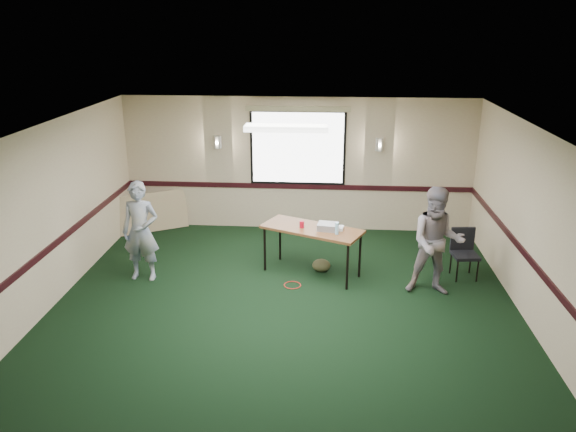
# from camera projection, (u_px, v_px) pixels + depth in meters

# --- Properties ---
(ground) EXTENTS (8.00, 8.00, 0.00)m
(ground) POSITION_uv_depth(u_px,v_px,m) (281.00, 326.00, 7.95)
(ground) COLOR black
(ground) RESTS_ON ground
(room_shell) EXTENTS (8.00, 8.02, 8.00)m
(room_shell) POSITION_uv_depth(u_px,v_px,m) (292.00, 179.00, 9.42)
(room_shell) COLOR #CCAD93
(room_shell) RESTS_ON ground
(folding_table) EXTENTS (1.79, 1.29, 0.83)m
(folding_table) POSITION_uv_depth(u_px,v_px,m) (312.00, 231.00, 9.34)
(folding_table) COLOR brown
(folding_table) RESTS_ON ground
(projector) EXTENTS (0.36, 0.32, 0.11)m
(projector) POSITION_uv_depth(u_px,v_px,m) (328.00, 227.00, 9.23)
(projector) COLOR gray
(projector) RESTS_ON folding_table
(game_console) EXTENTS (0.24, 0.20, 0.05)m
(game_console) POSITION_uv_depth(u_px,v_px,m) (337.00, 228.00, 9.25)
(game_console) COLOR silver
(game_console) RESTS_ON folding_table
(red_cup) EXTENTS (0.08, 0.08, 0.11)m
(red_cup) POSITION_uv_depth(u_px,v_px,m) (302.00, 224.00, 9.32)
(red_cup) COLOR #B10B1F
(red_cup) RESTS_ON folding_table
(water_bottle) EXTENTS (0.06, 0.06, 0.20)m
(water_bottle) POSITION_uv_depth(u_px,v_px,m) (337.00, 228.00, 9.02)
(water_bottle) COLOR #90CEEC
(water_bottle) RESTS_ON folding_table
(duffel_bag) EXTENTS (0.33, 0.25, 0.22)m
(duffel_bag) POSITION_uv_depth(u_px,v_px,m) (321.00, 265.00, 9.64)
(duffel_bag) COLOR #414025
(duffel_bag) RESTS_ON ground
(cable_coil) EXTENTS (0.37, 0.37, 0.01)m
(cable_coil) POSITION_uv_depth(u_px,v_px,m) (292.00, 285.00, 9.16)
(cable_coil) COLOR red
(cable_coil) RESTS_ON ground
(folded_table) EXTENTS (1.45, 0.96, 0.79)m
(folded_table) POSITION_uv_depth(u_px,v_px,m) (149.00, 213.00, 11.41)
(folded_table) COLOR tan
(folded_table) RESTS_ON ground
(conference_chair) EXTENTS (0.45, 0.46, 0.83)m
(conference_chair) POSITION_uv_depth(u_px,v_px,m) (464.00, 249.00, 9.37)
(conference_chair) COLOR black
(conference_chair) RESTS_ON ground
(person_left) EXTENTS (0.62, 0.42, 1.67)m
(person_left) POSITION_uv_depth(u_px,v_px,m) (141.00, 231.00, 9.16)
(person_left) COLOR #445996
(person_left) RESTS_ON ground
(person_right) EXTENTS (0.89, 0.71, 1.73)m
(person_right) POSITION_uv_depth(u_px,v_px,m) (437.00, 242.00, 8.64)
(person_right) COLOR slate
(person_right) RESTS_ON ground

